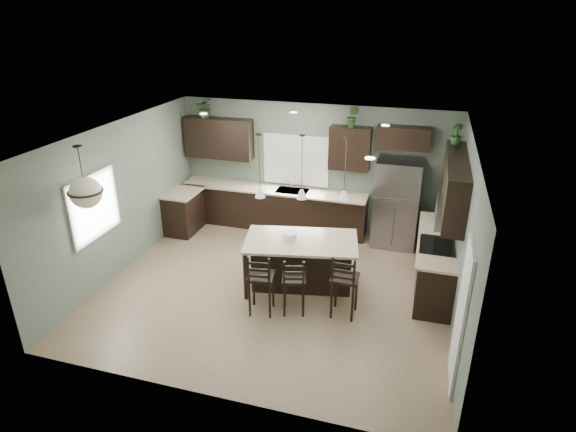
# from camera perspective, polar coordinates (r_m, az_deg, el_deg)

# --- Properties ---
(ground) EXTENTS (6.00, 6.00, 0.00)m
(ground) POSITION_cam_1_polar(r_m,az_deg,el_deg) (8.78, -1.38, -8.43)
(ground) COLOR #9E8466
(ground) RESTS_ON ground
(pantry_door) EXTENTS (0.04, 0.82, 2.04)m
(pantry_door) POSITION_cam_1_polar(r_m,az_deg,el_deg) (6.65, 19.78, -11.17)
(pantry_door) COLOR white
(pantry_door) RESTS_ON ground
(window_back) EXTENTS (1.35, 0.02, 1.00)m
(window_back) POSITION_cam_1_polar(r_m,az_deg,el_deg) (10.64, 0.97, 6.65)
(window_back) COLOR white
(window_back) RESTS_ON room_shell
(window_left) EXTENTS (0.02, 1.10, 1.00)m
(window_left) POSITION_cam_1_polar(r_m,az_deg,el_deg) (8.77, -22.09, 1.05)
(window_left) COLOR white
(window_left) RESTS_ON room_shell
(left_return_cabs) EXTENTS (0.60, 0.90, 0.90)m
(left_return_cabs) POSITION_cam_1_polar(r_m,az_deg,el_deg) (10.94, -12.25, 0.45)
(left_return_cabs) COLOR black
(left_return_cabs) RESTS_ON ground
(left_return_countertop) EXTENTS (0.66, 0.96, 0.04)m
(left_return_countertop) POSITION_cam_1_polar(r_m,az_deg,el_deg) (10.76, -12.37, 2.74)
(left_return_countertop) COLOR beige
(left_return_countertop) RESTS_ON left_return_cabs
(back_lower_cabs) EXTENTS (4.20, 0.60, 0.90)m
(back_lower_cabs) POSITION_cam_1_polar(r_m,az_deg,el_deg) (10.88, -1.76, 0.88)
(back_lower_cabs) COLOR black
(back_lower_cabs) RESTS_ON ground
(back_countertop) EXTENTS (4.20, 0.66, 0.04)m
(back_countertop) POSITION_cam_1_polar(r_m,az_deg,el_deg) (10.69, -1.82, 3.16)
(back_countertop) COLOR beige
(back_countertop) RESTS_ON back_lower_cabs
(sink_inset) EXTENTS (0.70, 0.45, 0.01)m
(sink_inset) POSITION_cam_1_polar(r_m,az_deg,el_deg) (10.56, 0.50, 2.99)
(sink_inset) COLOR gray
(sink_inset) RESTS_ON back_countertop
(faucet) EXTENTS (0.02, 0.02, 0.28)m
(faucet) POSITION_cam_1_polar(r_m,az_deg,el_deg) (10.48, 0.46, 3.68)
(faucet) COLOR silver
(faucet) RESTS_ON back_countertop
(back_upper_left) EXTENTS (1.55, 0.34, 0.90)m
(back_upper_left) POSITION_cam_1_polar(r_m,az_deg,el_deg) (10.97, -8.20, 9.11)
(back_upper_left) COLOR black
(back_upper_left) RESTS_ON room_shell
(back_upper_right) EXTENTS (0.85, 0.34, 0.90)m
(back_upper_right) POSITION_cam_1_polar(r_m,az_deg,el_deg) (10.14, 7.36, 7.95)
(back_upper_right) COLOR black
(back_upper_right) RESTS_ON room_shell
(fridge_header) EXTENTS (1.05, 0.34, 0.45)m
(fridge_header) POSITION_cam_1_polar(r_m,az_deg,el_deg) (9.96, 13.48, 9.00)
(fridge_header) COLOR black
(fridge_header) RESTS_ON room_shell
(right_lower_cabs) EXTENTS (0.60, 2.35, 0.90)m
(right_lower_cabs) POSITION_cam_1_polar(r_m,az_deg,el_deg) (9.01, 17.05, -5.38)
(right_lower_cabs) COLOR black
(right_lower_cabs) RESTS_ON ground
(right_countertop) EXTENTS (0.66, 2.35, 0.04)m
(right_countertop) POSITION_cam_1_polar(r_m,az_deg,el_deg) (8.79, 17.28, -2.68)
(right_countertop) COLOR beige
(right_countertop) RESTS_ON right_lower_cabs
(cooktop) EXTENTS (0.58, 0.75, 0.02)m
(cooktop) POSITION_cam_1_polar(r_m,az_deg,el_deg) (8.54, 17.28, -3.32)
(cooktop) COLOR black
(cooktop) RESTS_ON right_countertop
(wall_oven_front) EXTENTS (0.01, 0.72, 0.60)m
(wall_oven_front) POSITION_cam_1_polar(r_m,az_deg,el_deg) (8.76, 15.03, -6.00)
(wall_oven_front) COLOR gray
(wall_oven_front) RESTS_ON right_lower_cabs
(right_upper_cabs) EXTENTS (0.34, 2.35, 0.90)m
(right_upper_cabs) POSITION_cam_1_polar(r_m,az_deg,el_deg) (8.42, 19.13, 3.51)
(right_upper_cabs) COLOR black
(right_upper_cabs) RESTS_ON room_shell
(microwave) EXTENTS (0.40, 0.75, 0.40)m
(microwave) POSITION_cam_1_polar(r_m,az_deg,el_deg) (8.30, 18.47, 0.33)
(microwave) COLOR gray
(microwave) RESTS_ON right_upper_cabs
(refrigerator) EXTENTS (0.90, 0.74, 1.85)m
(refrigerator) POSITION_cam_1_polar(r_m,az_deg,el_deg) (10.16, 12.72, 1.48)
(refrigerator) COLOR gray
(refrigerator) RESTS_ON ground
(kitchen_island) EXTENTS (2.13, 1.47, 0.92)m
(kitchen_island) POSITION_cam_1_polar(r_m,az_deg,el_deg) (8.58, 1.52, -5.65)
(kitchen_island) COLOR black
(kitchen_island) RESTS_ON ground
(serving_dish) EXTENTS (0.24, 0.24, 0.14)m
(serving_dish) POSITION_cam_1_polar(r_m,az_deg,el_deg) (8.35, 0.19, -2.40)
(serving_dish) COLOR white
(serving_dish) RESTS_ON kitchen_island
(bar_stool_left) EXTENTS (0.47, 0.47, 1.11)m
(bar_stool_left) POSITION_cam_1_polar(r_m,az_deg,el_deg) (7.86, -3.19, -7.89)
(bar_stool_left) COLOR black
(bar_stool_left) RESTS_ON ground
(bar_stool_center) EXTENTS (0.47, 0.47, 1.03)m
(bar_stool_center) POSITION_cam_1_polar(r_m,az_deg,el_deg) (7.88, 0.71, -8.11)
(bar_stool_center) COLOR black
(bar_stool_center) RESTS_ON ground
(bar_stool_right) EXTENTS (0.43, 0.43, 1.13)m
(bar_stool_right) POSITION_cam_1_polar(r_m,az_deg,el_deg) (7.83, 6.73, -8.06)
(bar_stool_right) COLOR black
(bar_stool_right) RESTS_ON ground
(pendant_left) EXTENTS (0.17, 0.17, 1.10)m
(pendant_left) POSITION_cam_1_polar(r_m,az_deg,el_deg) (7.93, -3.42, 5.91)
(pendant_left) COLOR white
(pendant_left) RESTS_ON room_shell
(pendant_center) EXTENTS (0.17, 0.17, 1.10)m
(pendant_center) POSITION_cam_1_polar(r_m,az_deg,el_deg) (7.86, 1.66, 5.78)
(pendant_center) COLOR silver
(pendant_center) RESTS_ON room_shell
(pendant_right) EXTENTS (0.17, 0.17, 1.10)m
(pendant_right) POSITION_cam_1_polar(r_m,az_deg,el_deg) (7.85, 6.79, 5.60)
(pendant_right) COLOR white
(pendant_right) RESTS_ON room_shell
(chandelier) EXTENTS (0.53, 0.53, 1.00)m
(chandelier) POSITION_cam_1_polar(r_m,az_deg,el_deg) (7.88, -23.14, 4.28)
(chandelier) COLOR beige
(chandelier) RESTS_ON room_shell
(plant_back_left) EXTENTS (0.50, 0.47, 0.44)m
(plant_back_left) POSITION_cam_1_polar(r_m,az_deg,el_deg) (10.91, -9.82, 12.55)
(plant_back_left) COLOR #2D4A20
(plant_back_left) RESTS_ON back_upper_left
(plant_back_right) EXTENTS (0.26, 0.22, 0.44)m
(plant_back_right) POSITION_cam_1_polar(r_m,az_deg,el_deg) (9.95, 7.69, 11.61)
(plant_back_right) COLOR #294E22
(plant_back_right) RESTS_ON back_upper_right
(plant_right_wall) EXTENTS (0.27, 0.27, 0.37)m
(plant_right_wall) POSITION_cam_1_polar(r_m,az_deg,el_deg) (9.08, 19.36, 9.12)
(plant_right_wall) COLOR #2A5424
(plant_right_wall) RESTS_ON right_upper_cabs
(room_shell) EXTENTS (6.00, 6.00, 6.00)m
(room_shell) POSITION_cam_1_polar(r_m,az_deg,el_deg) (8.00, -1.49, 1.92)
(room_shell) COLOR slate
(room_shell) RESTS_ON ground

